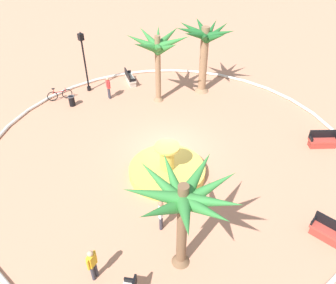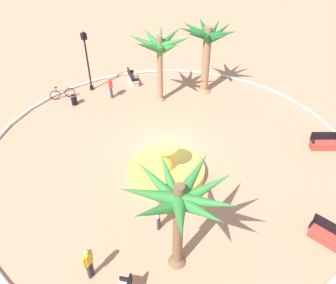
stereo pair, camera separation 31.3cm
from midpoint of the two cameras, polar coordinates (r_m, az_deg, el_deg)
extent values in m
plane|color=tan|center=(18.98, -0.41, -1.28)|extent=(80.00, 80.00, 0.00)
torus|color=silver|center=(18.92, -0.41, -1.04)|extent=(20.59, 20.59, 0.20)
cylinder|color=gold|center=(17.27, -0.68, -4.96)|extent=(3.94, 3.94, 0.45)
cylinder|color=#19567F|center=(17.29, -0.68, -5.04)|extent=(3.47, 3.47, 0.34)
cylinder|color=gold|center=(16.70, -0.70, -2.75)|extent=(0.71, 0.71, 1.28)
cylinder|color=#F1C954|center=(16.25, -0.72, -0.85)|extent=(1.26, 1.26, 0.12)
cylinder|color=brown|center=(12.40, 1.66, -14.44)|extent=(0.38, 0.38, 4.20)
cone|color=brown|center=(13.89, 1.52, -19.17)|extent=(0.73, 0.73, 0.50)
cone|color=#337F38|center=(10.71, -1.78, -11.65)|extent=(2.11, 0.56, 1.39)
cone|color=#337F38|center=(10.40, 2.15, -12.60)|extent=(1.84, 1.97, 1.18)
cone|color=#337F38|center=(10.63, 5.46, -11.61)|extent=(0.65, 2.15, 1.23)
cone|color=#337F38|center=(10.84, 6.69, -10.18)|extent=(1.31, 2.19, 1.16)
cone|color=#337F38|center=(11.40, 6.31, -7.81)|extent=(2.16, 1.38, 1.33)
cone|color=#337F38|center=(11.67, 4.27, -5.63)|extent=(2.21, 1.09, 1.13)
cone|color=#337F38|center=(11.78, 0.07, -6.41)|extent=(1.30, 2.13, 1.50)
cone|color=#337F38|center=(11.55, -1.92, -7.00)|extent=(0.82, 2.16, 1.37)
cone|color=#337F38|center=(11.02, -3.33, -8.96)|extent=(2.00, 1.79, 1.17)
cylinder|color=#8E6B4C|center=(22.56, -2.13, 12.22)|extent=(0.37, 0.37, 4.59)
cone|color=#8E6B4C|center=(23.49, -2.02, 7.70)|extent=(0.70, 0.70, 0.50)
cone|color=#337F38|center=(21.22, -4.19, 15.96)|extent=(2.19, 0.65, 1.38)
cone|color=#337F38|center=(20.91, -1.98, 15.80)|extent=(1.75, 2.08, 1.32)
cone|color=#337F38|center=(21.16, -0.65, 15.80)|extent=(0.74, 2.18, 1.49)
cone|color=#337F38|center=(21.75, 0.48, 16.77)|extent=(1.90, 1.98, 1.27)
cone|color=#337F38|center=(22.52, -0.47, 17.58)|extent=(2.24, 0.80, 1.21)
cone|color=#337F38|center=(22.74, -2.13, 17.30)|extent=(1.90, 1.91, 1.51)
cone|color=#337F38|center=(22.59, -3.77, 17.43)|extent=(0.81, 2.23, 1.31)
cone|color=#337F38|center=(21.96, -4.89, 16.69)|extent=(1.87, 1.99, 1.37)
cylinder|color=#8E6B4C|center=(23.87, 5.70, 13.67)|extent=(0.56, 0.56, 4.69)
cone|color=#8E6B4C|center=(24.78, 5.41, 9.22)|extent=(1.06, 1.06, 0.50)
cone|color=#1E6028|center=(22.47, 4.27, 17.83)|extent=(2.10, 0.62, 1.13)
cone|color=#1E6028|center=(22.27, 5.94, 17.38)|extent=(1.96, 1.76, 1.26)
cone|color=#1E6028|center=(22.54, 7.57, 17.34)|extent=(0.85, 2.12, 1.37)
cone|color=#1E6028|center=(22.87, 8.39, 17.87)|extent=(1.29, 2.15, 1.16)
cone|color=#1E6028|center=(23.68, 7.86, 18.16)|extent=(2.11, 1.07, 1.46)
cone|color=#1E6028|center=(23.96, 6.93, 18.42)|extent=(2.10, 1.10, 1.48)
cone|color=#1E6028|center=(23.99, 5.23, 19.17)|extent=(1.52, 2.09, 1.05)
cone|color=#1E6028|center=(23.53, 3.80, 18.71)|extent=(1.12, 2.16, 1.16)
cone|color=#1E6028|center=(22.93, 3.53, 18.39)|extent=(2.01, 1.69, 1.04)
cube|color=black|center=(13.07, -7.22, -22.47)|extent=(0.33, 0.41, 0.24)
cube|color=#B73D33|center=(20.82, 24.64, 0.27)|extent=(1.52, 1.44, 0.12)
cube|color=black|center=(20.81, 24.64, 1.28)|extent=(1.24, 1.13, 0.50)
cube|color=#9C342B|center=(20.96, 24.47, -0.28)|extent=(1.40, 1.33, 0.39)
cube|color=black|center=(20.42, 22.85, 0.55)|extent=(0.36, 0.39, 0.24)
cube|color=beige|center=(25.81, -6.79, 10.83)|extent=(1.12, 1.66, 0.12)
cube|color=black|center=(25.64, -7.30, 11.35)|extent=(0.73, 1.49, 0.50)
cube|color=#B6ADA0|center=(25.93, -6.75, 10.32)|extent=(1.03, 1.53, 0.39)
cube|color=black|center=(26.41, -7.21, 11.77)|extent=(0.44, 0.26, 0.24)
cube|color=black|center=(25.09, -6.39, 10.41)|extent=(0.44, 0.26, 0.24)
cube|color=#B73D33|center=(15.77, 25.45, -13.83)|extent=(0.61, 1.63, 0.12)
cube|color=black|center=(15.71, 26.02, -12.64)|extent=(0.19, 1.60, 0.50)
cube|color=#9C342B|center=(15.96, 25.20, -14.42)|extent=(0.56, 1.50, 0.39)
cube|color=black|center=(15.74, 23.07, -12.30)|extent=(0.45, 0.11, 0.24)
cylinder|color=black|center=(24.75, -14.30, 12.41)|extent=(0.12, 0.12, 3.77)
cylinder|color=black|center=(25.49, -13.71, 8.88)|extent=(0.28, 0.28, 0.30)
cube|color=black|center=(23.98, -15.08, 16.97)|extent=(0.32, 0.32, 0.44)
sphere|color=#F2EDCC|center=(23.98, -15.08, 16.97)|extent=(0.22, 0.22, 0.22)
cone|color=black|center=(23.89, -15.19, 17.59)|extent=(0.20, 0.20, 0.18)
cylinder|color=black|center=(23.76, -16.49, 6.73)|extent=(0.40, 0.40, 0.70)
torus|color=#4C4C51|center=(23.59, -16.64, 7.46)|extent=(0.46, 0.46, 0.06)
torus|color=black|center=(24.77, -17.22, 7.92)|extent=(0.69, 0.32, 0.72)
torus|color=black|center=(24.74, -19.50, 7.38)|extent=(0.69, 0.32, 0.72)
cylinder|color=#B21919|center=(24.64, -18.46, 8.12)|extent=(0.90, 0.39, 0.05)
cylinder|color=#B21919|center=(24.56, -19.33, 8.24)|extent=(0.04, 0.04, 0.30)
cube|color=black|center=(24.49, -19.41, 8.58)|extent=(0.22, 0.17, 0.06)
cylinder|color=#B21919|center=(24.60, -17.49, 8.63)|extent=(0.19, 0.42, 0.03)
cylinder|color=#33333D|center=(24.12, -10.49, 8.35)|extent=(0.14, 0.14, 0.82)
cylinder|color=#33333D|center=(23.97, -10.35, 8.17)|extent=(0.14, 0.14, 0.82)
cube|color=red|center=(23.72, -10.61, 9.72)|extent=(0.29, 0.38, 0.56)
sphere|color=tan|center=(23.55, -10.72, 10.58)|extent=(0.22, 0.22, 0.22)
cylinder|color=red|center=(23.91, -10.78, 9.93)|extent=(0.09, 0.09, 0.53)
cylinder|color=red|center=(23.54, -10.43, 9.51)|extent=(0.09, 0.09, 0.53)
cylinder|color=#33333D|center=(14.70, -1.86, -13.66)|extent=(0.14, 0.14, 0.83)
cylinder|color=#33333D|center=(14.82, -1.79, -13.12)|extent=(0.14, 0.14, 0.83)
cube|color=white|center=(14.23, -1.88, -11.61)|extent=(0.39, 0.38, 0.56)
sphere|color=#9E7051|center=(13.93, -1.91, -10.53)|extent=(0.22, 0.22, 0.22)
cylinder|color=white|center=(14.09, -1.97, -12.28)|extent=(0.09, 0.09, 0.53)
cylinder|color=white|center=(14.37, -1.79, -10.95)|extent=(0.09, 0.09, 0.53)
cylinder|color=#33333D|center=(13.67, -13.44, -20.95)|extent=(0.14, 0.14, 0.82)
cylinder|color=#33333D|center=(13.74, -12.97, -20.41)|extent=(0.14, 0.14, 0.82)
cube|color=yellow|center=(13.14, -13.64, -19.06)|extent=(0.39, 0.31, 0.56)
sphere|color=tan|center=(12.81, -13.91, -18.06)|extent=(0.22, 0.22, 0.22)
cylinder|color=yellow|center=(13.06, -14.24, -19.75)|extent=(0.09, 0.09, 0.53)
cylinder|color=yellow|center=(13.23, -13.06, -18.38)|extent=(0.09, 0.09, 0.53)
camera|label=1|loc=(0.16, -90.50, -0.38)|focal=35.63mm
camera|label=2|loc=(0.16, 89.50, 0.38)|focal=35.63mm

